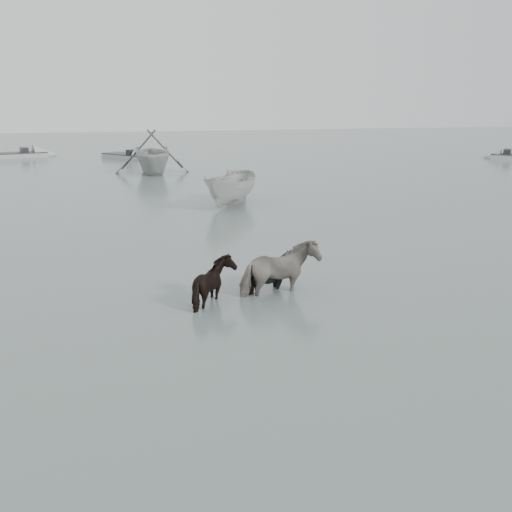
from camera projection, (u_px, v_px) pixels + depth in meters
ground at (316, 311)px, 14.76m from camera, size 140.00×140.00×0.00m
pony_pinto at (279, 261)px, 15.84m from camera, size 2.17×1.42×1.69m
pony_dark at (215, 276)px, 15.15m from camera, size 1.30×1.47×1.36m
pony_black at (271, 264)px, 16.24m from camera, size 1.46×1.37×1.32m
rowboat_trail at (152, 150)px, 39.27m from camera, size 4.68×5.41×2.83m
boat_small at (231, 187)px, 28.28m from camera, size 3.61×4.41×1.63m
skiff_mid at (128, 154)px, 47.91m from camera, size 4.84×5.46×0.75m
skiff_far at (14, 153)px, 48.79m from camera, size 6.79×3.37×0.75m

